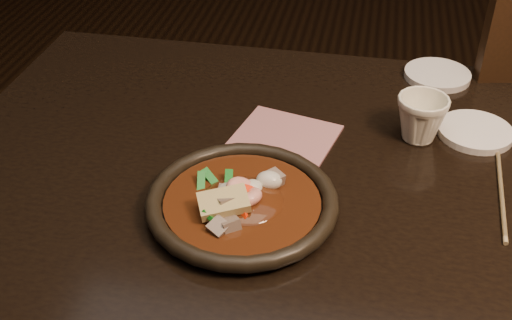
# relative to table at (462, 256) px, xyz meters

# --- Properties ---
(table) EXTENTS (1.60, 0.90, 0.75)m
(table) POSITION_rel_table_xyz_m (0.00, 0.00, 0.00)
(table) COLOR black
(table) RESTS_ON floor
(plate) EXTENTS (0.26, 0.26, 0.03)m
(plate) POSITION_rel_table_xyz_m (-0.31, -0.05, 0.09)
(plate) COLOR black
(plate) RESTS_ON table
(stirfry) EXTENTS (0.13, 0.14, 0.05)m
(stirfry) POSITION_rel_table_xyz_m (-0.31, -0.05, 0.10)
(stirfry) COLOR #3C1A0A
(stirfry) RESTS_ON plate
(soy_dish) EXTENTS (0.10, 0.10, 0.01)m
(soy_dish) POSITION_rel_table_xyz_m (-0.29, -0.09, 0.08)
(soy_dish) COLOR silver
(soy_dish) RESTS_ON table
(saucer_left) EXTENTS (0.12, 0.12, 0.01)m
(saucer_left) POSITION_rel_table_xyz_m (-0.03, 0.39, 0.08)
(saucer_left) COLOR silver
(saucer_left) RESTS_ON table
(saucer_right) EXTENTS (0.12, 0.12, 0.01)m
(saucer_right) POSITION_rel_table_xyz_m (0.02, 0.21, 0.08)
(saucer_right) COLOR silver
(saucer_right) RESTS_ON table
(tea_cup) EXTENTS (0.10, 0.10, 0.08)m
(tea_cup) POSITION_rel_table_xyz_m (-0.07, 0.18, 0.12)
(tea_cup) COLOR silver
(tea_cup) RESTS_ON table
(chopsticks) EXTENTS (0.02, 0.23, 0.01)m
(chopsticks) POSITION_rel_table_xyz_m (0.04, 0.06, 0.08)
(chopsticks) COLOR tan
(chopsticks) RESTS_ON table
(napkin) EXTENTS (0.19, 0.19, 0.00)m
(napkin) POSITION_rel_table_xyz_m (-0.28, 0.13, 0.08)
(napkin) COLOR #A06264
(napkin) RESTS_ON table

